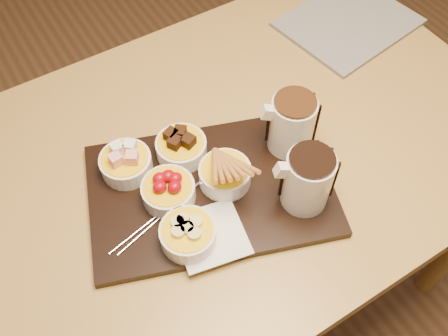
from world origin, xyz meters
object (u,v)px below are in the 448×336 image
serving_board (211,190)px  pitcher_dark_chocolate (307,180)px  newspaper (348,23)px  bowl_strawberries (169,192)px  dining_table (235,171)px  pitcher_milk_chocolate (292,125)px

serving_board → pitcher_dark_chocolate: pitcher_dark_chocolate is taller
newspaper → serving_board: bearing=-164.1°
bowl_strawberries → newspaper: bowl_strawberries is taller
serving_board → bowl_strawberries: 0.08m
dining_table → newspaper: 0.49m
bowl_strawberries → pitcher_milk_chocolate: pitcher_milk_chocolate is taller
pitcher_dark_chocolate → pitcher_milk_chocolate: 0.13m
serving_board → bowl_strawberries: (-0.08, 0.02, 0.03)m
bowl_strawberries → pitcher_milk_chocolate: (0.27, -0.01, 0.04)m
serving_board → dining_table: bearing=55.5°
pitcher_milk_chocolate → newspaper: size_ratio=0.39×
dining_table → serving_board: bearing=-144.1°
serving_board → bowl_strawberries: bearing=-176.4°
serving_board → pitcher_dark_chocolate: 0.19m
dining_table → bowl_strawberries: 0.23m
dining_table → serving_board: (-0.10, -0.08, 0.11)m
bowl_strawberries → pitcher_dark_chocolate: bearing=-32.2°
dining_table → serving_board: 0.17m
bowl_strawberries → newspaper: bearing=19.7°
dining_table → newspaper: newspaper is taller
bowl_strawberries → newspaper: size_ratio=0.32×
pitcher_milk_chocolate → bowl_strawberries: bearing=-163.6°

